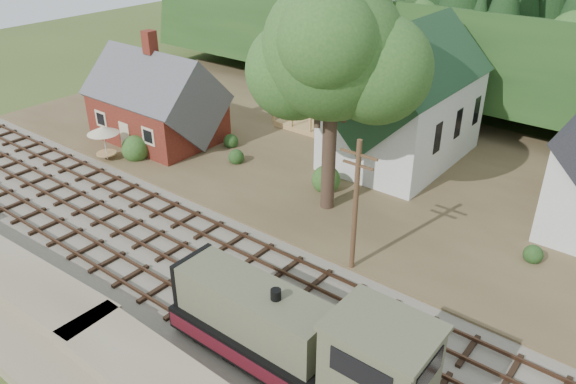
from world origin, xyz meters
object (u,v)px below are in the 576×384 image
Objects in this scene: car_blue at (192,142)px; patio_set at (103,132)px; car_green at (121,122)px; locomotive at (305,345)px.

patio_set is (-3.89, -5.50, 1.70)m from car_blue.
car_blue reaches higher than car_green.
locomotive is 3.73× the size of car_green.
car_green is at bearing -165.91° from car_blue.
patio_set reaches higher than car_green.
locomotive is 3.53× the size of car_blue.
patio_set is at bearing 161.68° from locomotive.
locomotive is 4.63× the size of patio_set.
car_green is (-8.40, -0.69, -0.05)m from car_blue.
patio_set is (4.51, -4.81, 1.75)m from car_green.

